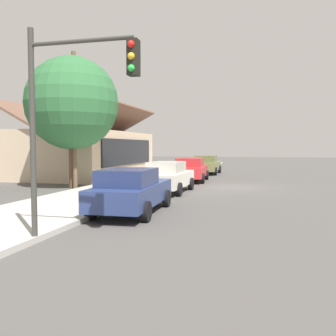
{
  "coord_description": "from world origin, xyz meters",
  "views": [
    {
      "loc": [
        -21.76,
        -1.83,
        2.38
      ],
      "look_at": [
        0.44,
        3.81,
        1.02
      ],
      "focal_mm": 39.89,
      "sensor_mm": 36.0,
      "label": 1
    }
  ],
  "objects_px": {
    "fire_hydrant_red": "(163,176)",
    "utility_pole_wooden": "(74,118)",
    "shade_tree": "(72,103)",
    "car_cherry": "(191,169)",
    "traffic_light_main": "(71,99)",
    "car_olive": "(207,164)",
    "car_ivory": "(168,177)",
    "car_navy": "(131,190)"
  },
  "relations": [
    {
      "from": "fire_hydrant_red",
      "to": "utility_pole_wooden",
      "type": "bearing_deg",
      "value": 133.34
    },
    {
      "from": "shade_tree",
      "to": "fire_hydrant_red",
      "type": "xyz_separation_m",
      "value": [
        3.42,
        -4.33,
        -4.25
      ]
    },
    {
      "from": "car_cherry",
      "to": "traffic_light_main",
      "type": "height_order",
      "value": "traffic_light_main"
    },
    {
      "from": "car_olive",
      "to": "fire_hydrant_red",
      "type": "distance_m",
      "value": 9.12
    },
    {
      "from": "car_ivory",
      "to": "shade_tree",
      "type": "xyz_separation_m",
      "value": [
        0.61,
        5.69,
        3.94
      ]
    },
    {
      "from": "car_olive",
      "to": "utility_pole_wooden",
      "type": "distance_m",
      "value": 14.23
    },
    {
      "from": "fire_hydrant_red",
      "to": "car_navy",
      "type": "bearing_deg",
      "value": -171.23
    },
    {
      "from": "car_ivory",
      "to": "utility_pole_wooden",
      "type": "height_order",
      "value": "utility_pole_wooden"
    },
    {
      "from": "car_olive",
      "to": "fire_hydrant_red",
      "type": "xyz_separation_m",
      "value": [
        -9.0,
        1.42,
        -0.32
      ]
    },
    {
      "from": "car_navy",
      "to": "car_cherry",
      "type": "xyz_separation_m",
      "value": [
        12.2,
        0.18,
        -0.0
      ]
    },
    {
      "from": "car_navy",
      "to": "traffic_light_main",
      "type": "distance_m",
      "value": 5.14
    },
    {
      "from": "car_ivory",
      "to": "utility_pole_wooden",
      "type": "bearing_deg",
      "value": 88.53
    },
    {
      "from": "car_cherry",
      "to": "utility_pole_wooden",
      "type": "height_order",
      "value": "utility_pole_wooden"
    },
    {
      "from": "car_cherry",
      "to": "traffic_light_main",
      "type": "bearing_deg",
      "value": 177.92
    },
    {
      "from": "car_ivory",
      "to": "car_cherry",
      "type": "xyz_separation_m",
      "value": [
        6.19,
        0.0,
        0.0
      ]
    },
    {
      "from": "car_navy",
      "to": "fire_hydrant_red",
      "type": "relative_size",
      "value": 6.9
    },
    {
      "from": "car_navy",
      "to": "utility_pole_wooden",
      "type": "height_order",
      "value": "utility_pole_wooden"
    },
    {
      "from": "car_ivory",
      "to": "fire_hydrant_red",
      "type": "height_order",
      "value": "car_ivory"
    },
    {
      "from": "car_cherry",
      "to": "shade_tree",
      "type": "bearing_deg",
      "value": 131.34
    },
    {
      "from": "fire_hydrant_red",
      "to": "car_olive",
      "type": "bearing_deg",
      "value": -8.98
    },
    {
      "from": "car_navy",
      "to": "fire_hydrant_red",
      "type": "distance_m",
      "value": 10.16
    },
    {
      "from": "car_navy",
      "to": "fire_hydrant_red",
      "type": "xyz_separation_m",
      "value": [
        10.03,
        1.55,
        -0.32
      ]
    },
    {
      "from": "shade_tree",
      "to": "utility_pole_wooden",
      "type": "xyz_separation_m",
      "value": [
        -0.36,
        -0.33,
        -0.82
      ]
    },
    {
      "from": "car_cherry",
      "to": "car_olive",
      "type": "height_order",
      "value": "same"
    },
    {
      "from": "traffic_light_main",
      "to": "car_cherry",
      "type": "bearing_deg",
      "value": 1.02
    },
    {
      "from": "shade_tree",
      "to": "traffic_light_main",
      "type": "distance_m",
      "value": 12.59
    },
    {
      "from": "utility_pole_wooden",
      "to": "shade_tree",
      "type": "bearing_deg",
      "value": 42.5
    },
    {
      "from": "shade_tree",
      "to": "traffic_light_main",
      "type": "bearing_deg",
      "value": -151.44
    },
    {
      "from": "car_navy",
      "to": "car_cherry",
      "type": "bearing_deg",
      "value": -1.34
    },
    {
      "from": "car_ivory",
      "to": "car_olive",
      "type": "height_order",
      "value": "same"
    },
    {
      "from": "shade_tree",
      "to": "utility_pole_wooden",
      "type": "height_order",
      "value": "utility_pole_wooden"
    },
    {
      "from": "car_navy",
      "to": "shade_tree",
      "type": "bearing_deg",
      "value": 39.4
    },
    {
      "from": "utility_pole_wooden",
      "to": "car_olive",
      "type": "bearing_deg",
      "value": -22.99
    },
    {
      "from": "car_cherry",
      "to": "car_navy",
      "type": "bearing_deg",
      "value": 177.76
    },
    {
      "from": "car_navy",
      "to": "utility_pole_wooden",
      "type": "bearing_deg",
      "value": 39.35
    },
    {
      "from": "car_navy",
      "to": "utility_pole_wooden",
      "type": "distance_m",
      "value": 8.93
    },
    {
      "from": "car_olive",
      "to": "utility_pole_wooden",
      "type": "relative_size",
      "value": 0.61
    },
    {
      "from": "shade_tree",
      "to": "car_navy",
      "type": "bearing_deg",
      "value": -138.4
    },
    {
      "from": "car_navy",
      "to": "car_ivory",
      "type": "relative_size",
      "value": 1.11
    },
    {
      "from": "car_ivory",
      "to": "traffic_light_main",
      "type": "bearing_deg",
      "value": -177.16
    },
    {
      "from": "car_navy",
      "to": "car_olive",
      "type": "distance_m",
      "value": 19.04
    },
    {
      "from": "car_navy",
      "to": "car_ivory",
      "type": "xyz_separation_m",
      "value": [
        6.01,
        0.18,
        -0.0
      ]
    }
  ]
}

